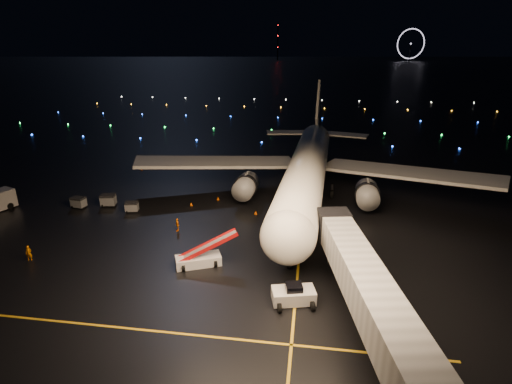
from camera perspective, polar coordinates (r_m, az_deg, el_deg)
ground at (r=337.35m, az=6.33°, el=16.02°), size 2000.00×2000.00×0.00m
lane_centre at (r=56.16m, az=6.65°, el=-4.06°), size 0.25×80.00×0.02m
lane_cross at (r=39.16m, az=-21.89°, el=-17.23°), size 60.00×0.25×0.02m
airliner at (r=64.94m, az=7.66°, el=6.83°), size 60.51×57.78×16.35m
pushback_tug at (r=38.92m, az=5.39°, el=-14.20°), size 4.41×3.00×1.92m
belt_loader at (r=44.66m, az=-8.31°, el=-8.32°), size 7.41×4.71×3.50m
crew_a at (r=52.25m, az=-29.70°, el=-7.59°), size 0.75×0.58×1.82m
crew_c at (r=53.43m, az=-11.17°, el=-4.60°), size 0.84×1.11×1.75m
safety_cone_0 at (r=57.76m, az=-0.04°, el=-2.95°), size 0.52×0.52×0.52m
safety_cone_1 at (r=63.40m, az=-5.45°, el=-0.91°), size 0.51×0.51×0.50m
safety_cone_2 at (r=61.62m, az=-9.25°, el=-1.70°), size 0.63×0.63×0.54m
safety_cone_3 at (r=81.32m, az=-16.03°, el=3.13°), size 0.50×0.50×0.51m
ferris_wheel at (r=772.47m, az=21.23°, el=18.98°), size 49.33×16.80×52.00m
radio_mast at (r=779.80m, az=3.13°, el=20.65°), size 1.80×1.80×64.00m
taxiway_lights at (r=144.69m, az=3.12°, el=10.99°), size 164.00×92.00×0.36m
baggage_cart_0 at (r=61.25m, az=-17.32°, el=-2.03°), size 2.00×1.58×1.51m
baggage_cart_1 at (r=64.58m, az=-20.35°, el=-1.10°), size 2.36×1.85×1.80m
baggage_cart_2 at (r=65.59m, az=-24.02°, el=-1.36°), size 2.11×1.62×1.65m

